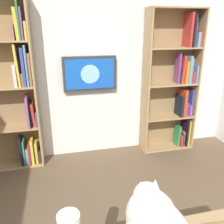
{
  "coord_description": "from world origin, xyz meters",
  "views": [
    {
      "loc": [
        0.46,
        1.08,
        1.83
      ],
      "look_at": [
        -0.05,
        -1.08,
        1.03
      ],
      "focal_mm": 37.73,
      "sensor_mm": 36.0,
      "label": 1
    }
  ],
  "objects": [
    {
      "name": "wall_back",
      "position": [
        0.0,
        -2.23,
        1.35
      ],
      "size": [
        4.52,
        0.06,
        2.7
      ],
      "primitive_type": "cube",
      "color": "silver",
      "rests_on": "ground"
    },
    {
      "name": "bookshelf_left",
      "position": [
        -1.28,
        -2.06,
        1.03
      ],
      "size": [
        0.8,
        0.28,
        2.09
      ],
      "color": "tan",
      "rests_on": "ground"
    },
    {
      "name": "bookshelf_right",
      "position": [
        1.07,
        -2.07,
        1.07
      ],
      "size": [
        0.89,
        0.28,
        2.25
      ],
      "color": "tan",
      "rests_on": "ground"
    },
    {
      "name": "wall_mounted_tv",
      "position": [
        0.01,
        -2.15,
        1.23
      ],
      "size": [
        0.74,
        0.07,
        0.48
      ],
      "color": "#333338"
    }
  ]
}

